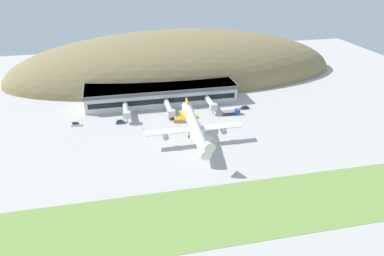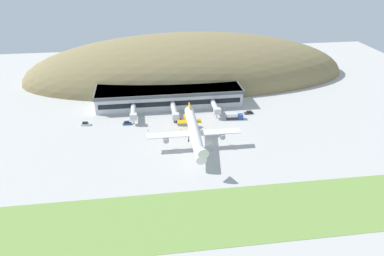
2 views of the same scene
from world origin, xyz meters
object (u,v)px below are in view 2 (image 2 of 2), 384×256
at_px(terminal_building, 169,94).
at_px(jetway_0, 133,112).
at_px(cargo_airplane, 194,132).
at_px(service_car_3, 249,113).
at_px(traffic_cone_0, 148,130).
at_px(traffic_cone_1, 181,129).
at_px(service_car_0, 127,123).
at_px(jetway_1, 174,111).
at_px(fuel_truck, 234,116).
at_px(service_car_2, 86,124).
at_px(service_car_1, 178,121).
at_px(jetway_2, 215,107).

distance_m(terminal_building, jetway_0, 26.82).
xyz_separation_m(cargo_airplane, service_car_3, (32.61, 30.86, -6.75)).
height_order(traffic_cone_0, traffic_cone_1, same).
distance_m(service_car_0, traffic_cone_1, 26.62).
height_order(jetway_1, fuel_truck, jetway_1).
xyz_separation_m(jetway_1, service_car_2, (-43.01, -1.50, -3.35)).
distance_m(jetway_1, cargo_airplane, 31.14).
height_order(service_car_2, fuel_truck, fuel_truck).
xyz_separation_m(service_car_0, traffic_cone_0, (9.65, -8.25, -0.38)).
distance_m(terminal_building, traffic_cone_1, 33.49).
distance_m(jetway_1, service_car_2, 43.17).
distance_m(jetway_0, traffic_cone_0, 15.00).
distance_m(jetway_0, traffic_cone_1, 26.18).
bearing_deg(terminal_building, service_car_0, -133.32).
relative_size(fuel_truck, traffic_cone_0, 14.22).
bearing_deg(service_car_2, service_car_0, -5.84).
relative_size(service_car_1, service_car_3, 0.98).
relative_size(service_car_3, fuel_truck, 0.55).
bearing_deg(service_car_0, jetway_0, 56.07).
xyz_separation_m(jetway_0, jetway_2, (41.01, 0.44, -0.00)).
xyz_separation_m(terminal_building, fuel_truck, (30.31, -24.93, -3.63)).
xyz_separation_m(service_car_1, traffic_cone_0, (-15.07, -7.58, -0.31)).
height_order(jetway_0, traffic_cone_0, jetway_0).
bearing_deg(jetway_0, terminal_building, 44.67).
xyz_separation_m(jetway_1, cargo_airplane, (5.45, -30.47, 3.35)).
height_order(terminal_building, jetway_0, terminal_building).
height_order(cargo_airplane, service_car_0, cargo_airplane).
bearing_deg(cargo_airplane, fuel_truck, 47.10).
bearing_deg(service_car_1, service_car_3, 7.11).
bearing_deg(service_car_1, terminal_building, 95.78).
height_order(jetway_2, service_car_0, jetway_2).
bearing_deg(terminal_building, service_car_2, -152.78).
relative_size(cargo_airplane, service_car_1, 10.15).
height_order(jetway_2, service_car_3, jetway_2).
xyz_separation_m(service_car_0, service_car_1, (24.72, -0.67, -0.07)).
xyz_separation_m(traffic_cone_0, traffic_cone_1, (15.24, -1.17, 0.00)).
distance_m(service_car_3, traffic_cone_1, 38.82).
bearing_deg(service_car_2, fuel_truck, -2.64).
xyz_separation_m(jetway_2, cargo_airplane, (-15.48, -32.18, 3.35)).
bearing_deg(terminal_building, fuel_truck, -39.43).
bearing_deg(service_car_2, service_car_3, 1.33).
distance_m(jetway_2, fuel_truck, 10.89).
distance_m(jetway_1, traffic_cone_1, 13.55).
xyz_separation_m(service_car_0, service_car_3, (61.36, 3.90, -0.07)).
bearing_deg(service_car_0, traffic_cone_0, -40.52).
bearing_deg(service_car_1, traffic_cone_1, -88.88).
relative_size(service_car_0, traffic_cone_1, 7.64).
xyz_separation_m(jetway_0, fuel_truck, (49.37, -6.09, -2.45)).
height_order(jetway_1, service_car_2, jetway_1).
bearing_deg(traffic_cone_1, fuel_truck, 16.31).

